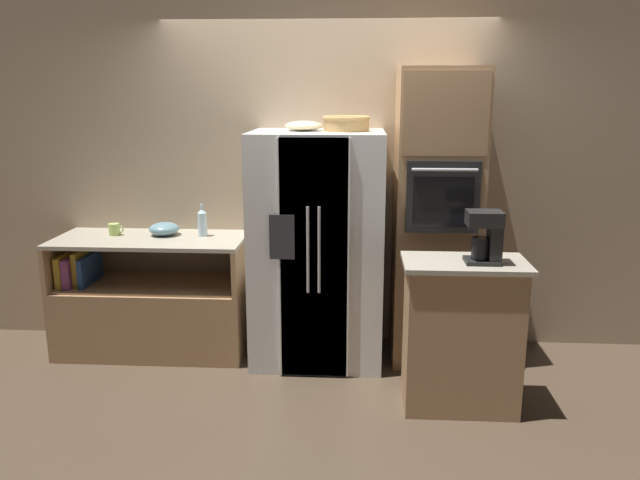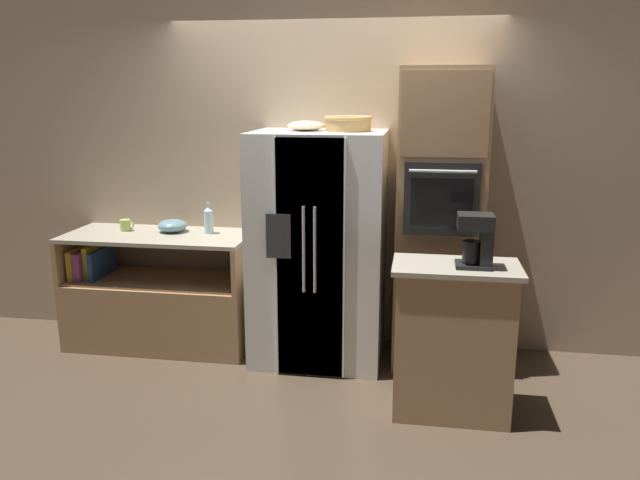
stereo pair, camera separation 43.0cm
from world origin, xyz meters
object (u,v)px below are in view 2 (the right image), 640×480
at_px(wicker_basket, 348,123).
at_px(fruit_bowl, 306,126).
at_px(mug, 126,225).
at_px(bottle_tall, 209,220).
at_px(mixing_bowl, 172,226).
at_px(wall_oven, 439,221).
at_px(coffee_maker, 479,238).
at_px(refrigerator, 319,248).

relative_size(wicker_basket, fruit_bowl, 1.28).
bearing_deg(fruit_bowl, mug, 177.16).
xyz_separation_m(bottle_tall, mixing_bowl, (-0.30, 0.01, -0.06)).
xyz_separation_m(bottle_tall, mug, (-0.68, -0.02, -0.06)).
bearing_deg(wicker_basket, wall_oven, 1.36).
bearing_deg(fruit_bowl, coffee_maker, -34.20).
xyz_separation_m(wall_oven, coffee_maker, (0.21, -0.81, 0.07)).
xyz_separation_m(wall_oven, mixing_bowl, (-2.05, 0.08, -0.13)).
xyz_separation_m(refrigerator, fruit_bowl, (-0.10, 0.05, 0.89)).
bearing_deg(coffee_maker, bottle_tall, 155.66).
relative_size(refrigerator, bottle_tall, 6.90).
bearing_deg(mixing_bowl, refrigerator, -7.19).
height_order(refrigerator, mixing_bowl, refrigerator).
distance_m(wall_oven, wicker_basket, 0.95).
relative_size(fruit_bowl, bottle_tall, 1.08).
distance_m(mixing_bowl, coffee_maker, 2.44).
height_order(fruit_bowl, mug, fruit_bowl).
distance_m(wall_oven, coffee_maker, 0.84).
distance_m(wall_oven, mixing_bowl, 2.06).
distance_m(wicker_basket, fruit_bowl, 0.31).
bearing_deg(wall_oven, mug, 178.67).
height_order(refrigerator, bottle_tall, refrigerator).
xyz_separation_m(wall_oven, mug, (-2.43, 0.06, -0.13)).
bearing_deg(refrigerator, mixing_bowl, 172.81).
bearing_deg(mug, wicker_basket, -2.33).
xyz_separation_m(wicker_basket, mixing_bowl, (-1.39, 0.10, -0.81)).
distance_m(wall_oven, mug, 2.44).
bearing_deg(wall_oven, fruit_bowl, -179.03).
bearing_deg(bottle_tall, fruit_bowl, -6.49).
distance_m(refrigerator, wall_oven, 0.90).
bearing_deg(coffee_maker, wicker_basket, 137.42).
xyz_separation_m(refrigerator, bottle_tall, (-0.89, 0.14, 0.16)).
relative_size(bottle_tall, coffee_maker, 0.77).
bearing_deg(mug, refrigerator, -4.58).
distance_m(mug, coffee_maker, 2.79).
distance_m(refrigerator, mixing_bowl, 1.20).
relative_size(refrigerator, wall_oven, 0.80).
xyz_separation_m(wicker_basket, fruit_bowl, (-0.30, -0.00, -0.02)).
relative_size(wicker_basket, coffee_maker, 1.07).
height_order(fruit_bowl, bottle_tall, fruit_bowl).
bearing_deg(mixing_bowl, coffee_maker, -21.57).
relative_size(wall_oven, fruit_bowl, 8.03).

